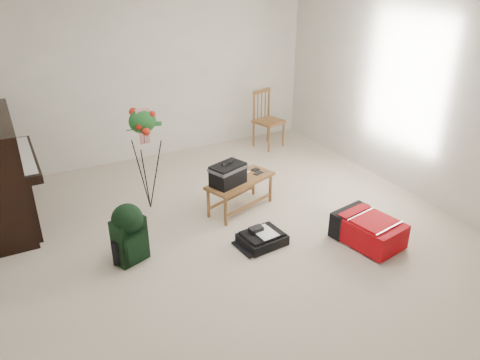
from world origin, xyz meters
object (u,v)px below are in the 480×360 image
dining_chair (268,120)px  green_backpack (129,231)px  black_duffel (262,238)px  flower_stand (146,160)px  bench (230,175)px  red_suitcase (365,228)px

dining_chair → green_backpack: (-2.84, -2.08, -0.09)m
black_duffel → dining_chair: bearing=52.7°
black_duffel → green_backpack: 1.39m
green_backpack → flower_stand: flower_stand is taller
dining_chair → black_duffel: bearing=-137.7°
bench → flower_stand: 1.00m
red_suitcase → flower_stand: (-1.81, 1.79, 0.47)m
dining_chair → red_suitcase: size_ratio=1.18×
green_backpack → flower_stand: 1.14m
dining_chair → bench: bearing=-148.2°
red_suitcase → green_backpack: (-2.33, 0.81, 0.19)m
red_suitcase → bench: bearing=118.0°
bench → dining_chair: 2.22m
flower_stand → black_duffel: bearing=-59.5°
dining_chair → black_duffel: (-1.52, -2.43, -0.37)m
black_duffel → red_suitcase: bearing=-30.0°
green_backpack → bench: bearing=-1.6°
green_backpack → black_duffel: bearing=-34.9°
dining_chair → green_backpack: size_ratio=1.42×
bench → flower_stand: flower_stand is taller
bench → green_backpack: size_ratio=1.50×
black_duffel → flower_stand: flower_stand is taller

